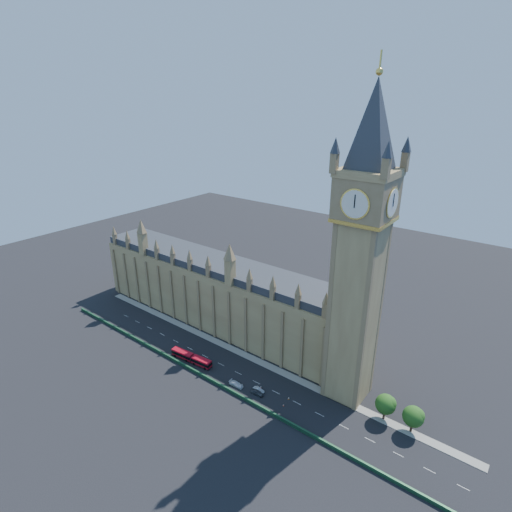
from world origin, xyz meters
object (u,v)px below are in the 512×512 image
Objects in this scene: car_silver at (259,390)px; car_grey at (257,392)px; red_bus at (191,358)px; car_white at (236,384)px.

car_grey is at bearing -160.56° from car_silver.
red_bus is 29.01m from car_silver.
car_grey is 0.86× the size of car_white.
car_white is (-7.52, -2.33, 0.08)m from car_silver.
car_grey reaches higher than car_white.
car_grey reaches higher than car_silver.
car_white is at bearing 95.48° from car_grey.
car_silver is at bearing 17.90° from car_grey.
car_grey is at bearing -86.45° from car_white.
red_bus is 3.39× the size of car_white.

